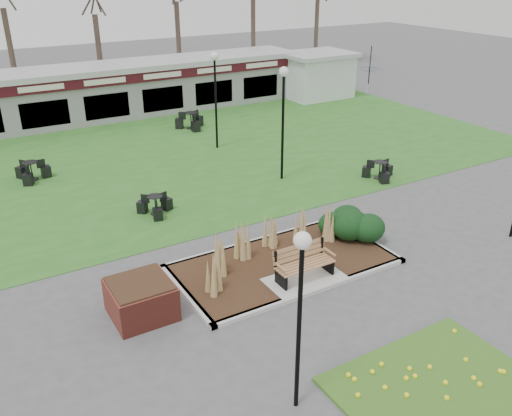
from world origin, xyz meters
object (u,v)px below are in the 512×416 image
patio_umbrella (369,81)px  lamp_post_near_left (301,285)px  food_pavilion (98,92)px  lamp_post_far_right (283,99)px  park_bench (303,262)px  bistro_set_c (379,173)px  bistro_set_d (191,123)px  brick_planter (141,299)px  bistro_set_a (156,208)px  lamp_post_mid_right (215,79)px  service_hut (317,74)px  bistro_set_b (32,174)px

patio_umbrella → lamp_post_near_left: bearing=-134.3°
food_pavilion → lamp_post_far_right: (3.70, -12.95, 1.82)m
park_bench → bistro_set_c: bearing=33.6°
park_bench → bistro_set_d: bearing=77.0°
park_bench → patio_umbrella: bearing=44.0°
brick_planter → lamp_post_far_right: 10.48m
lamp_post_far_right → bistro_set_c: size_ratio=3.40×
lamp_post_far_right → bistro_set_c: 5.00m
park_bench → bistro_set_a: size_ratio=1.35×
food_pavilion → lamp_post_far_right: 13.59m
lamp_post_mid_right → patio_umbrella: 11.84m
bistro_set_a → brick_planter: bearing=-114.3°
lamp_post_far_right → brick_planter: bearing=-143.4°
lamp_post_mid_right → bistro_set_c: size_ratio=3.34×
service_hut → food_pavilion: bearing=171.7°
lamp_post_far_right → bistro_set_b: 10.56m
lamp_post_far_right → bistro_set_c: (3.44, -2.01, -3.03)m
lamp_post_mid_right → bistro_set_b: lamp_post_mid_right is taller
food_pavilion → bistro_set_c: food_pavilion is taller
food_pavilion → bistro_set_b: food_pavilion is taller
lamp_post_mid_right → bistro_set_d: 4.60m
bistro_set_d → food_pavilion: bearing=127.9°
food_pavilion → service_hut: food_pavilion is taller
food_pavilion → bistro_set_d: 5.82m
bistro_set_b → food_pavilion: bearing=57.3°
bistro_set_c → bistro_set_d: bistro_set_d is taller
bistro_set_c → bistro_set_d: bearing=109.2°
bistro_set_b → lamp_post_far_right: bearing=-29.7°
brick_planter → bistro_set_c: (11.54, 4.00, -0.22)m
lamp_post_mid_right → food_pavilion: bearing=111.9°
lamp_post_mid_right → bistro_set_c: 8.49m
bistro_set_a → bistro_set_b: bistro_set_b is taller
bistro_set_d → patio_umbrella: bearing=-5.3°
patio_umbrella → lamp_post_mid_right: bearing=-167.7°
food_pavilion → lamp_post_near_left: bearing=-96.8°
service_hut → bistro_set_d: (-10.00, -2.54, -1.15)m
food_pavilion → lamp_post_near_left: lamp_post_near_left is taller
lamp_post_far_right → patio_umbrella: bearing=34.0°
park_bench → service_hut: service_hut is taller
lamp_post_near_left → bistro_set_c: (9.93, 8.50, -2.60)m
service_hut → lamp_post_near_left: bearing=-127.1°
bistro_set_b → bistro_set_c: bistro_set_b is taller
bistro_set_b → bistro_set_c: 14.10m
lamp_post_mid_right → bistro_set_b: size_ratio=3.09×
park_bench → brick_planter: size_ratio=1.13×
park_bench → bistro_set_c: size_ratio=1.28×
lamp_post_mid_right → bistro_set_b: 8.84m
park_bench → food_pavilion: size_ratio=0.07×
food_pavilion → lamp_post_mid_right: bearing=-68.1°
bistro_set_d → patio_umbrella: 11.31m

